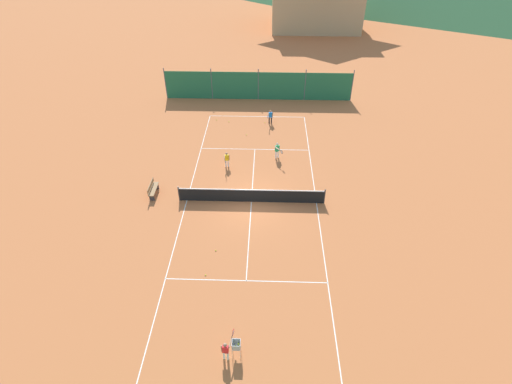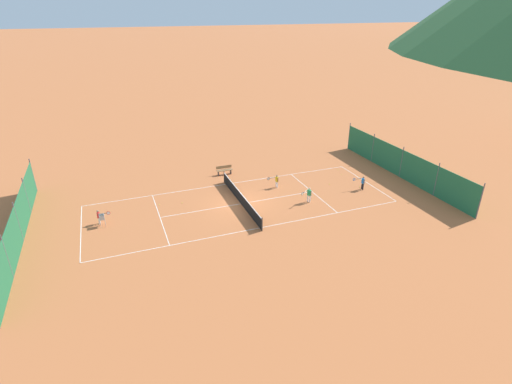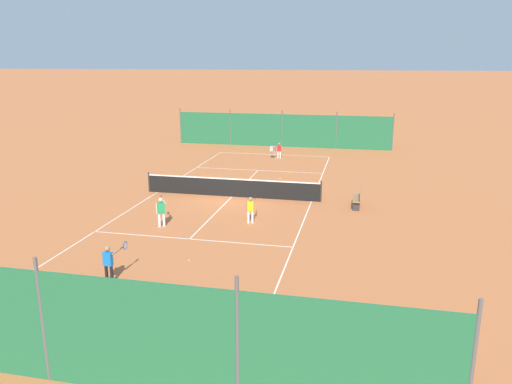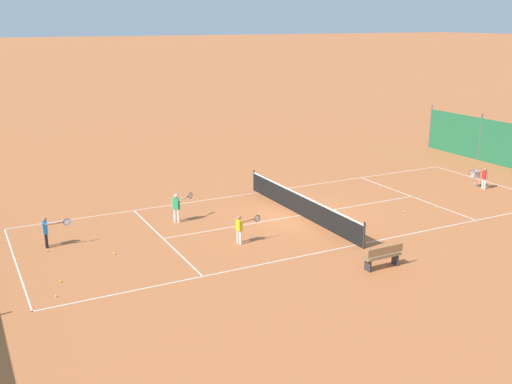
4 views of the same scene
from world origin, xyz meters
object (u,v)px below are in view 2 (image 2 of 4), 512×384
at_px(tennis_ball_mid_court, 329,184).
at_px(ball_hopper, 102,218).
at_px(tennis_ball_service_box, 159,205).
at_px(courtside_bench, 224,170).
at_px(player_near_baseline, 309,194).
at_px(player_far_baseline, 99,216).
at_px(tennis_ball_by_net_left, 338,170).
at_px(tennis_ball_far_corner, 360,187).
at_px(tennis_ball_by_net_right, 182,203).
at_px(player_near_service, 362,182).
at_px(tennis_ball_near_corner, 341,174).
at_px(tennis_net, 241,198).
at_px(player_far_service, 276,180).

bearing_deg(tennis_ball_mid_court, ball_hopper, -88.30).
bearing_deg(tennis_ball_service_box, courtside_bench, 122.49).
relative_size(player_near_baseline, player_far_baseline, 1.14).
relative_size(player_near_baseline, ball_hopper, 1.42).
bearing_deg(courtside_bench, tennis_ball_mid_court, 55.05).
xyz_separation_m(tennis_ball_by_net_left, courtside_bench, (-2.91, -10.54, 0.42)).
bearing_deg(tennis_ball_mid_court, player_far_baseline, -89.55).
relative_size(tennis_ball_far_corner, courtside_bench, 0.04).
bearing_deg(tennis_ball_by_net_right, tennis_ball_service_box, -100.42).
bearing_deg(tennis_ball_mid_court, player_near_service, 47.37).
relative_size(tennis_ball_by_net_right, tennis_ball_near_corner, 1.00).
xyz_separation_m(player_far_baseline, ball_hopper, (0.41, 0.16, 0.00)).
distance_m(player_near_baseline, tennis_ball_mid_court, 4.22).
height_order(tennis_ball_mid_court, tennis_ball_by_net_left, same).
bearing_deg(tennis_ball_far_corner, tennis_ball_service_box, -99.39).
bearing_deg(tennis_ball_by_net_right, player_near_service, 79.02).
bearing_deg(ball_hopper, tennis_ball_by_net_right, 104.65).
distance_m(tennis_ball_service_box, tennis_ball_by_net_left, 17.27).
distance_m(player_near_baseline, tennis_ball_service_box, 11.93).
distance_m(tennis_net, player_near_baseline, 5.44).
bearing_deg(player_far_baseline, tennis_ball_far_corner, 86.51).
bearing_deg(player_far_service, player_near_service, 65.67).
bearing_deg(tennis_ball_near_corner, player_near_service, -2.74).
distance_m(player_far_service, tennis_ball_service_box, 10.05).
distance_m(player_far_baseline, ball_hopper, 0.44).
bearing_deg(player_far_baseline, tennis_ball_by_net_left, 97.45).
relative_size(player_far_service, tennis_ball_far_corner, 17.64).
bearing_deg(player_near_baseline, player_far_baseline, -98.24).
bearing_deg(player_far_baseline, tennis_ball_near_corner, 94.69).
height_order(player_near_baseline, player_far_baseline, player_near_baseline).
bearing_deg(tennis_ball_far_corner, tennis_ball_near_corner, 178.96).
bearing_deg(player_near_baseline, tennis_ball_by_net_right, -109.85).
xyz_separation_m(player_near_service, player_near_baseline, (0.54, -5.43, 0.03)).
bearing_deg(tennis_ball_by_net_left, tennis_ball_far_corner, -5.12).
bearing_deg(courtside_bench, tennis_ball_near_corner, 68.67).
bearing_deg(tennis_net, ball_hopper, -91.05).
bearing_deg(tennis_ball_far_corner, tennis_ball_by_net_right, -99.27).
relative_size(player_far_baseline, tennis_ball_mid_court, 16.83).
bearing_deg(courtside_bench, tennis_net, -4.96).
bearing_deg(tennis_ball_by_net_left, tennis_ball_service_box, -85.54).
bearing_deg(tennis_ball_mid_court, tennis_ball_by_net_left, 136.60).
xyz_separation_m(tennis_ball_by_net_right, tennis_ball_by_net_left, (-1.67, 15.46, 0.00)).
distance_m(player_near_baseline, tennis_ball_far_corner, 5.68).
height_order(player_far_service, tennis_ball_service_box, player_far_service).
distance_m(player_far_service, player_near_service, 7.36).
xyz_separation_m(player_near_baseline, tennis_ball_service_box, (-3.77, -11.30, -0.71)).
relative_size(tennis_ball_by_net_right, courtside_bench, 0.04).
distance_m(player_far_service, tennis_ball_far_corner, 7.32).
height_order(tennis_ball_mid_court, tennis_ball_near_corner, same).
xyz_separation_m(tennis_net, tennis_ball_service_box, (-2.09, -6.13, -0.47)).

